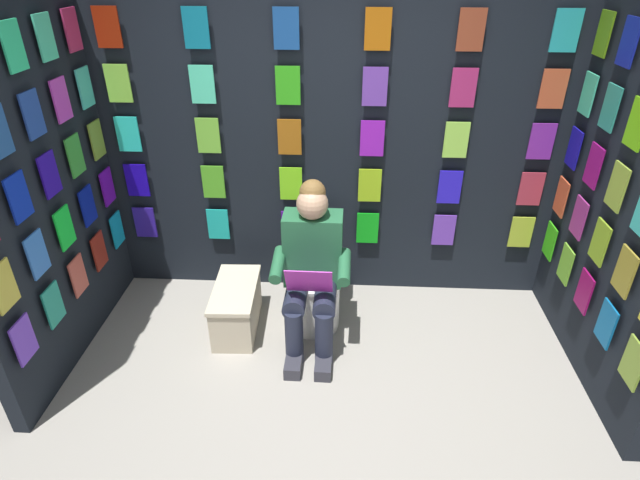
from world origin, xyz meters
The scene contains 7 objects.
ground_plane centered at (0.00, 0.00, 0.00)m, with size 30.00×30.00×0.00m, color #9E998E.
display_wall_back centered at (0.00, -1.68, 1.17)m, with size 3.49×0.14×2.34m.
display_wall_left centered at (-1.74, -0.82, 1.18)m, with size 0.14×1.63×2.34m.
display_wall_right centered at (1.74, -0.82, 1.18)m, with size 0.14×1.63×2.34m.
toilet centered at (0.10, -1.17, 0.33)m, with size 0.41×0.56×0.77m.
person_reading centered at (0.10, -0.95, 0.60)m, with size 0.53×0.68×1.19m.
comic_longbox_near centered at (0.66, -1.03, 0.18)m, with size 0.33×0.63×0.36m.
Camera 1 is at (-0.12, 1.93, 2.46)m, focal length 28.47 mm.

